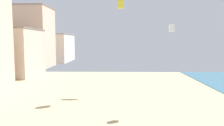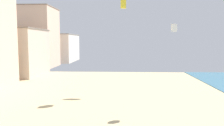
# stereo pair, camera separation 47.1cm
# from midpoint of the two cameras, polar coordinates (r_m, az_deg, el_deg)

# --- Properties ---
(boardwalk_hotel_far) EXTENTS (15.83, 14.91, 12.08)m
(boardwalk_hotel_far) POSITION_cam_midpoint_polar(r_m,az_deg,el_deg) (63.80, -24.25, 2.62)
(boardwalk_hotel_far) COLOR #C6B29E
(boardwalk_hotel_far) RESTS_ON ground
(boardwalk_hotel_distant) EXTENTS (12.65, 13.77, 20.09)m
(boardwalk_hotel_distant) POSITION_cam_midpoint_polar(r_m,az_deg,el_deg) (79.64, -18.68, 6.23)
(boardwalk_hotel_distant) COLOR beige
(boardwalk_hotel_distant) RESTS_ON ground
(boardwalk_hotel_furthest) EXTENTS (17.19, 21.40, 11.74)m
(boardwalk_hotel_furthest) POSITION_cam_midpoint_polar(r_m,az_deg,el_deg) (99.54, -14.21, 3.80)
(boardwalk_hotel_furthest) COLOR silver
(boardwalk_hotel_furthest) RESTS_ON ground
(kite_yellow_box) EXTENTS (0.88, 0.88, 1.38)m
(kite_yellow_box) POSITION_cam_midpoint_polar(r_m,az_deg,el_deg) (37.17, 3.30, 14.91)
(kite_yellow_box) COLOR yellow
(kite_white_box) EXTENTS (0.63, 0.63, 0.98)m
(kite_white_box) POSITION_cam_midpoint_polar(r_m,az_deg,el_deg) (30.02, 16.06, 8.66)
(kite_white_box) COLOR white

